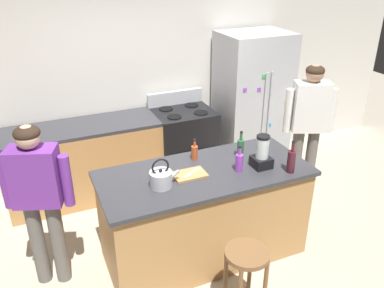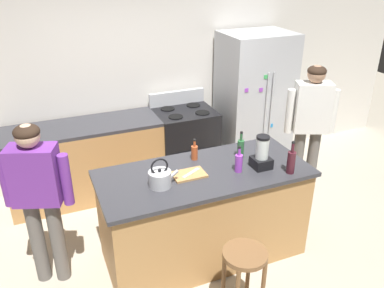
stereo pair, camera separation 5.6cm
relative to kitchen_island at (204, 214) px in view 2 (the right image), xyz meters
The scene contains 17 objects.
ground_plane 0.48m from the kitchen_island, ahead, with size 14.00×14.00×0.00m, color #B2A893.
back_wall 2.13m from the kitchen_island, 90.00° to the left, with size 8.00×0.10×2.70m, color silver.
kitchen_island is the anchor object (origin of this frame).
back_counter_run 1.74m from the kitchen_island, 117.30° to the left, with size 2.00×0.64×0.96m.
refrigerator 2.11m from the kitchen_island, 46.83° to the left, with size 0.90×0.73×1.88m.
stove_range 1.58m from the kitchen_island, 75.12° to the left, with size 0.76×0.65×1.14m.
person_by_island_left 1.54m from the kitchen_island, behind, with size 0.59×0.34×1.57m.
person_by_sink_right 1.74m from the kitchen_island, 18.01° to the left, with size 0.58×0.36×1.68m.
bar_stool 0.83m from the kitchen_island, 91.08° to the right, with size 0.36×0.36×0.67m.
blender_appliance 0.82m from the kitchen_island, 13.70° to the right, with size 0.17×0.17×0.32m.
bottle_wine 0.99m from the kitchen_island, 23.73° to the right, with size 0.08×0.08×0.32m.
bottle_cooking_sauce 0.61m from the kitchen_island, 87.73° to the left, with size 0.06×0.06×0.22m.
bottle_soda 0.65m from the kitchen_island, 21.34° to the right, with size 0.07×0.07×0.26m.
bottle_olive_oil 0.74m from the kitchen_island, 15.96° to the left, with size 0.07×0.07×0.28m.
tea_kettle 0.72m from the kitchen_island, 169.94° to the right, with size 0.28×0.20×0.27m.
cutting_board 0.51m from the kitchen_island, behind, with size 0.30×0.20×0.02m, color #B7844C.
chef_knife 0.52m from the kitchen_island, behind, with size 0.22×0.03×0.01m, color #B7BABF.
Camera 2 is at (-1.33, -2.92, 2.79)m, focal length 37.27 mm.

